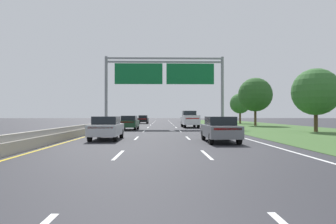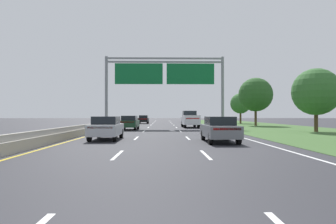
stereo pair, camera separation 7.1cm
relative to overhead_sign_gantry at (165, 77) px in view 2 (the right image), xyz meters
name	(u,v)px [view 2 (the right image)]	position (x,y,z in m)	size (l,w,h in m)	color
ground_plane	(162,128)	(-0.30, -0.75, -6.44)	(220.00, 220.00, 0.00)	#2B2B30
lane_striping	(162,128)	(-0.30, -1.21, -6.44)	(11.96, 106.00, 0.01)	white
grass_verge_right	(274,128)	(13.65, -0.75, -6.43)	(14.00, 110.00, 0.02)	#3D602D
median_barrier_concrete	(109,125)	(-6.90, -0.75, -6.09)	(0.60, 110.00, 0.85)	#A8A399
overhead_sign_gantry	(165,77)	(0.00, 0.00, 0.00)	(15.06, 0.42, 9.04)	gray
pickup_truck_white	(190,119)	(3.36, 1.76, -5.37)	(2.14, 5.45, 2.20)	silver
car_black_left_lane_sedan	(144,119)	(-3.84, 18.89, -5.62)	(1.87, 4.42, 1.57)	black
car_silver_left_lane_sedan	(106,128)	(-4.05, -17.54, -5.62)	(1.86, 4.42, 1.57)	#B2B5BA
car_grey_right_lane_sedan	(220,129)	(3.24, -19.47, -5.62)	(1.83, 4.40, 1.57)	slate
car_darkgreen_left_lane_sedan	(130,122)	(-3.96, -4.11, -5.62)	(1.91, 4.44, 1.57)	#193D23
roadside_tree_mid	(316,92)	(14.62, -9.02, -2.54)	(4.55, 4.55, 6.18)	#4C3823
roadside_tree_far	(256,95)	(13.87, 7.51, -1.72)	(5.12, 5.12, 7.29)	#4C3823
roadside_tree_distant	(240,104)	(14.53, 18.92, -2.64)	(3.84, 3.84, 5.73)	#4C3823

